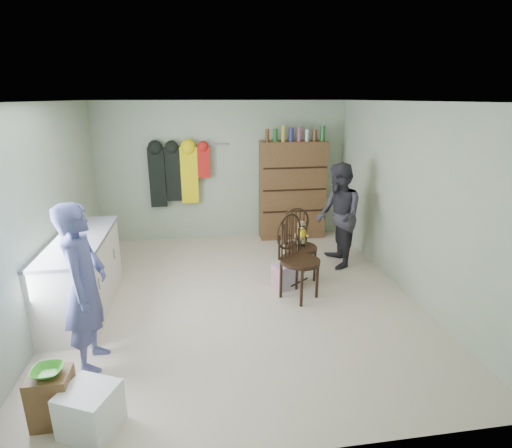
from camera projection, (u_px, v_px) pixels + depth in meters
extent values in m
plane|color=beige|center=(240.00, 297.00, 5.32)|extent=(5.00, 5.00, 0.00)
plane|color=#A6B496|center=(224.00, 171.00, 7.30)|extent=(4.50, 0.00, 4.50)
plane|color=#A6B496|center=(46.00, 214.00, 4.62)|extent=(0.00, 5.00, 5.00)
plane|color=#A6B496|center=(408.00, 200.00, 5.26)|extent=(0.00, 5.00, 5.00)
plane|color=white|center=(237.00, 101.00, 4.56)|extent=(5.00, 5.00, 0.00)
cube|color=silver|center=(82.00, 276.00, 4.91)|extent=(0.60, 1.80, 0.90)
cube|color=slate|center=(77.00, 240.00, 4.76)|extent=(0.64, 1.86, 0.04)
cylinder|color=#99999E|center=(99.00, 283.00, 4.50)|extent=(0.02, 0.02, 0.14)
cylinder|color=#99999E|center=(114.00, 254.00, 5.35)|extent=(0.02, 0.02, 0.14)
cube|color=brown|center=(52.00, 398.00, 3.22)|extent=(0.32, 0.27, 0.45)
imported|color=green|center=(47.00, 371.00, 3.14)|extent=(0.24, 0.24, 0.06)
cube|color=white|center=(90.00, 410.00, 3.15)|extent=(0.52, 0.51, 0.38)
cylinder|color=black|center=(301.00, 248.00, 5.72)|extent=(0.56, 0.56, 0.05)
cylinder|color=black|center=(296.00, 270.00, 5.61)|extent=(0.04, 0.04, 0.46)
cylinder|color=black|center=(315.00, 266.00, 5.72)|extent=(0.04, 0.04, 0.46)
cylinder|color=black|center=(286.00, 262.00, 5.89)|extent=(0.04, 0.04, 0.46)
cylinder|color=black|center=(304.00, 259.00, 6.00)|extent=(0.04, 0.04, 0.46)
torus|color=black|center=(295.00, 223.00, 5.79)|extent=(0.44, 0.14, 0.45)
cylinder|color=black|center=(284.00, 234.00, 5.76)|extent=(0.03, 0.03, 0.31)
cylinder|color=black|center=(306.00, 231.00, 5.89)|extent=(0.03, 0.03, 0.31)
cylinder|color=#FFE106|center=(301.00, 233.00, 5.68)|extent=(0.12, 0.12, 0.11)
cylinder|color=#475128|center=(301.00, 240.00, 5.71)|extent=(0.07, 0.07, 0.17)
sphere|color=#9E7042|center=(301.00, 226.00, 5.65)|extent=(0.10, 0.10, 0.10)
cylinder|color=#475128|center=(301.00, 223.00, 5.63)|extent=(0.09, 0.09, 0.03)
cube|color=black|center=(302.00, 227.00, 5.60)|extent=(0.07, 0.01, 0.02)
cylinder|color=black|center=(300.00, 261.00, 5.16)|extent=(0.70, 0.70, 0.05)
cylinder|color=black|center=(302.00, 289.00, 5.02)|extent=(0.04, 0.04, 0.50)
cylinder|color=black|center=(317.00, 280.00, 5.24)|extent=(0.04, 0.04, 0.50)
cylinder|color=black|center=(281.00, 280.00, 5.24)|extent=(0.04, 0.04, 0.50)
cylinder|color=black|center=(297.00, 273.00, 5.47)|extent=(0.04, 0.04, 0.50)
torus|color=black|center=(289.00, 232.00, 5.18)|extent=(0.40, 0.32, 0.48)
cylinder|color=black|center=(279.00, 248.00, 5.09)|extent=(0.03, 0.03, 0.33)
cylinder|color=black|center=(299.00, 240.00, 5.36)|extent=(0.03, 0.03, 0.33)
cube|color=#E57283|center=(285.00, 276.00, 5.55)|extent=(0.38, 0.33, 0.34)
imported|color=#464B82|center=(85.00, 287.00, 3.77)|extent=(0.42, 0.62, 1.66)
imported|color=#2D2B33|center=(338.00, 216.00, 6.11)|extent=(0.66, 0.83, 1.62)
cube|color=brown|center=(292.00, 190.00, 7.39)|extent=(1.20, 0.38, 1.80)
cube|color=black|center=(294.00, 211.00, 7.32)|extent=(1.16, 0.02, 0.03)
cube|color=black|center=(295.00, 190.00, 7.20)|extent=(1.16, 0.02, 0.03)
cube|color=black|center=(295.00, 168.00, 7.08)|extent=(1.16, 0.02, 0.03)
cylinder|color=#592D14|center=(267.00, 135.00, 6.92)|extent=(0.07, 0.07, 0.23)
cylinder|color=#19591E|center=(275.00, 135.00, 6.94)|extent=(0.08, 0.08, 0.23)
cylinder|color=#A59933|center=(283.00, 134.00, 6.96)|extent=(0.07, 0.07, 0.28)
cylinder|color=navy|center=(291.00, 135.00, 6.98)|extent=(0.08, 0.08, 0.24)
cylinder|color=#8C3F59|center=(299.00, 134.00, 7.00)|extent=(0.07, 0.07, 0.25)
cylinder|color=#B2B2B7|center=(307.00, 135.00, 7.03)|extent=(0.07, 0.07, 0.21)
cylinder|color=#592D14|center=(315.00, 136.00, 7.05)|extent=(0.07, 0.07, 0.20)
cylinder|color=#19591E|center=(323.00, 133.00, 7.06)|extent=(0.08, 0.08, 0.27)
cylinder|color=#99999E|center=(201.00, 145.00, 7.03)|extent=(1.00, 0.02, 0.02)
cube|color=black|center=(157.00, 178.00, 7.03)|extent=(0.28, 0.10, 1.05)
cube|color=black|center=(173.00, 174.00, 7.06)|extent=(0.26, 0.10, 0.95)
cube|color=yellow|center=(189.00, 175.00, 7.11)|extent=(0.30, 0.10, 1.00)
cube|color=red|center=(204.00, 162.00, 7.08)|extent=(0.22, 0.10, 0.55)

